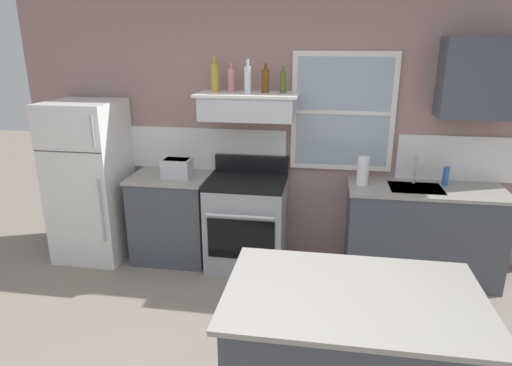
{
  "coord_description": "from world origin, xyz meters",
  "views": [
    {
      "loc": [
        0.5,
        -2.2,
        2.2
      ],
      "look_at": [
        -0.05,
        1.2,
        1.1
      ],
      "focal_mm": 30.95,
      "sensor_mm": 36.0,
      "label": 1
    }
  ],
  "objects": [
    {
      "name": "range_hood_shelf",
      "position": [
        -0.25,
        1.96,
        1.62
      ],
      "size": [
        0.96,
        0.52,
        0.24
      ],
      "color": "silver"
    },
    {
      "name": "dish_soap_bottle",
      "position": [
        1.63,
        2.0,
        1.0
      ],
      "size": [
        0.06,
        0.06,
        0.18
      ],
      "primitive_type": "cylinder",
      "color": "blue",
      "rests_on": "counter_right_with_sink"
    },
    {
      "name": "paper_towel_roll",
      "position": [
        0.86,
        1.9,
        1.04
      ],
      "size": [
        0.11,
        0.11,
        0.27
      ],
      "primitive_type": "cylinder",
      "color": "white",
      "rests_on": "counter_right_with_sink"
    },
    {
      "name": "sink_faucet",
      "position": [
        1.35,
        2.0,
        1.08
      ],
      "size": [
        0.03,
        0.17,
        0.28
      ],
      "color": "silver",
      "rests_on": "counter_right_with_sink"
    },
    {
      "name": "toaster",
      "position": [
        -0.95,
        1.84,
        1.01
      ],
      "size": [
        0.3,
        0.2,
        0.19
      ],
      "color": "silver",
      "rests_on": "counter_left_of_stove"
    },
    {
      "name": "bottle_clear_tall",
      "position": [
        -0.24,
        1.9,
        1.88
      ],
      "size": [
        0.06,
        0.06,
        0.31
      ],
      "color": "silver",
      "rests_on": "range_hood_shelf"
    },
    {
      "name": "stove_range",
      "position": [
        -0.25,
        1.86,
        0.46
      ],
      "size": [
        0.76,
        0.69,
        1.09
      ],
      "color": "#9EA0A5",
      "rests_on": "ground_plane"
    },
    {
      "name": "bottle_champagne_gold_foil",
      "position": [
        -0.58,
        2.0,
        1.88
      ],
      "size": [
        0.08,
        0.08,
        0.33
      ],
      "color": "#B29333",
      "rests_on": "range_hood_shelf"
    },
    {
      "name": "bottle_rose_pink",
      "position": [
        -0.42,
        2.01,
        1.86
      ],
      "size": [
        0.07,
        0.07,
        0.27
      ],
      "color": "#C67F84",
      "rests_on": "range_hood_shelf"
    },
    {
      "name": "bottle_amber_wine",
      "position": [
        -0.09,
        1.99,
        1.86
      ],
      "size": [
        0.07,
        0.07,
        0.27
      ],
      "color": "brown",
      "rests_on": "range_hood_shelf"
    },
    {
      "name": "kitchen_island",
      "position": [
        0.69,
        -0.05,
        0.46
      ],
      "size": [
        1.4,
        0.9,
        0.91
      ],
      "color": "#474C56",
      "rests_on": "ground_plane"
    },
    {
      "name": "counter_right_with_sink",
      "position": [
        1.45,
        1.9,
        0.46
      ],
      "size": [
        1.43,
        0.63,
        0.91
      ],
      "color": "#474C56",
      "rests_on": "ground_plane"
    },
    {
      "name": "refrigerator",
      "position": [
        -1.9,
        1.84,
        0.82
      ],
      "size": [
        0.7,
        0.72,
        1.65
      ],
      "color": "white",
      "rests_on": "ground_plane"
    },
    {
      "name": "bottle_olive_oil_square",
      "position": [
        0.08,
        1.99,
        1.85
      ],
      "size": [
        0.06,
        0.06,
        0.25
      ],
      "color": "#4C601E",
      "rests_on": "range_hood_shelf"
    },
    {
      "name": "back_wall",
      "position": [
        0.03,
        2.23,
        1.35
      ],
      "size": [
        5.4,
        0.11,
        2.7
      ],
      "color": "gray",
      "rests_on": "ground_plane"
    },
    {
      "name": "counter_left_of_stove",
      "position": [
        -1.05,
        1.9,
        0.46
      ],
      "size": [
        0.79,
        0.63,
        0.91
      ],
      "color": "#474C56",
      "rests_on": "ground_plane"
    },
    {
      "name": "upper_cabinet_right",
      "position": [
        1.8,
        2.04,
        1.9
      ],
      "size": [
        0.64,
        0.32,
        0.7
      ],
      "color": "#474C56"
    }
  ]
}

